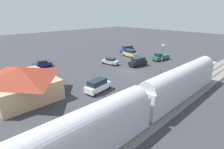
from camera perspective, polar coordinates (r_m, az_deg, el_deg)
ground_plane at (r=41.09m, az=5.65°, el=0.76°), size 200.00×200.00×0.00m
railway_track at (r=34.33m, az=23.69°, el=-4.56°), size 4.80×70.00×0.30m
platform at (r=35.80m, az=17.87°, el=-2.75°), size 3.20×46.00×0.30m
passenger_train at (r=21.81m, az=9.70°, el=-8.86°), size 2.93×40.57×4.98m
station_building at (r=31.90m, az=-27.22°, el=-1.99°), size 11.88×9.75×5.05m
pedestrian_on_platform at (r=42.87m, az=22.93°, el=1.87°), size 0.36×0.36×1.71m
sedan_navy at (r=47.84m, az=-21.63°, el=3.25°), size 2.55×4.74×1.74m
suv_blue at (r=61.92m, az=4.92°, el=8.24°), size 2.99×5.21×2.22m
suv_black at (r=45.89m, az=8.44°, el=4.13°), size 2.53×5.10×2.22m
sedan_silver at (r=46.97m, az=-0.55°, el=4.36°), size 4.74×2.81×1.74m
suv_white at (r=30.71m, az=-4.66°, el=-3.52°), size 2.67×5.14×2.22m
pickup_green at (r=52.97m, az=15.48°, el=5.56°), size 2.78×5.64×2.14m
suv_tan at (r=55.59m, az=5.84°, el=6.93°), size 5.10×2.84×2.22m
light_pole_near_platform at (r=36.98m, az=15.88°, el=5.39°), size 0.44×0.44×7.21m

